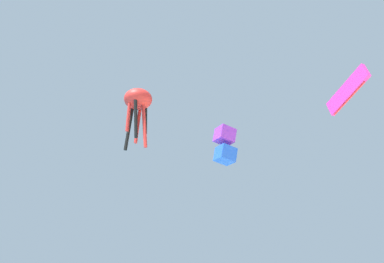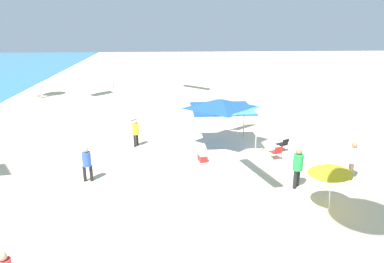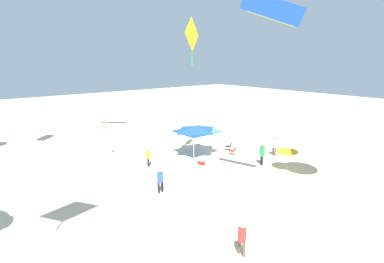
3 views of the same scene
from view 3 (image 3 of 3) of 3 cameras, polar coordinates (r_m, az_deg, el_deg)
The scene contains 14 objects.
ground at distance 27.37m, azimuth 4.28°, elevation -4.61°, with size 120.00×120.00×0.10m, color beige.
canopy_tent at distance 26.02m, azimuth 0.98°, elevation 0.60°, with size 3.34×3.62×2.96m.
beach_umbrella at distance 23.87m, azimuth 19.33°, elevation -3.55°, with size 1.74×1.77×2.12m.
folding_chair_facing_ocean at distance 28.25m, azimuth 7.78°, elevation -2.98°, with size 0.80×0.75×0.82m.
folding_chair_near_cooler at distance 26.94m, azimuth 8.61°, elevation -3.88°, with size 0.76×0.70×0.82m.
cooler_box at distance 24.32m, azimuth 1.97°, elevation -6.44°, with size 0.70×0.54×0.40m.
banner_flag at distance 26.43m, azimuth -17.35°, elevation -0.56°, with size 0.36×0.06×3.87m.
person_far_stroller at distance 27.44m, azimuth 16.90°, elevation -2.59°, with size 0.49×0.46×1.92m.
person_kite_handler at distance 13.79m, azimuth 10.39°, elevation -20.84°, with size 0.44×0.39×1.64m.
person_beachcomber at distance 23.95m, azimuth -9.16°, elevation -4.99°, with size 0.42×0.40×1.66m.
person_by_tent at distance 24.72m, azimuth 14.46°, elevation -4.28°, with size 0.46×0.46×1.92m.
person_watching_sky at distance 19.20m, azimuth -6.68°, elevation -9.80°, with size 0.41×0.46×1.74m.
kite_diamond_yellow at distance 23.20m, azimuth -0.02°, elevation 19.32°, with size 1.26×2.35×3.75m.
kite_parafoil_blue at distance 17.05m, azimuth 16.37°, elevation 23.44°, with size 3.37×1.72×2.17m.
Camera 3 is at (-18.75, 17.82, 8.88)m, focal length 25.51 mm.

